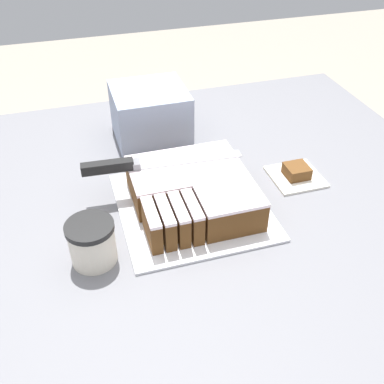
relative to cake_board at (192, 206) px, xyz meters
The scene contains 8 objects.
countertop 0.48m from the cake_board, 168.85° to the left, with size 1.40×1.10×0.94m.
cake_board is the anchor object (origin of this frame).
cake 0.04m from the cake_board, 47.06° to the left, with size 0.24×0.25×0.07m.
knife 0.16m from the cake_board, 147.78° to the left, with size 0.35×0.05×0.02m.
coffee_cup 0.24m from the cake_board, 156.52° to the right, with size 0.09×0.09×0.09m.
paper_napkin 0.27m from the cake_board, ahead, with size 0.12×0.12×0.01m.
brownie 0.27m from the cake_board, ahead, with size 0.05×0.05×0.03m.
storage_box 0.32m from the cake_board, 93.72° to the left, with size 0.18×0.18×0.14m.
Camera 1 is at (-0.16, -0.73, 1.56)m, focal length 42.00 mm.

